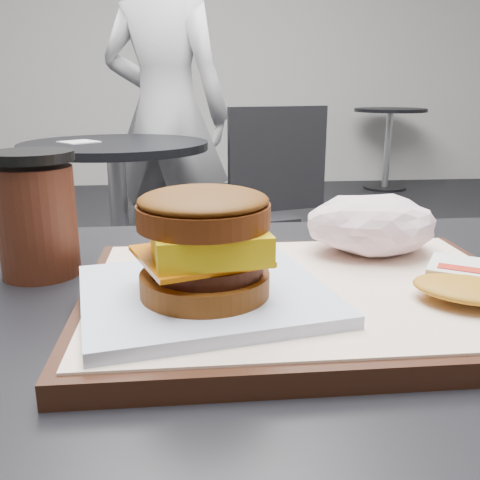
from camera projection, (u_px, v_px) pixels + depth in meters
name	position (u px, v px, depth m)	size (l,w,h in m)	color
serving_tray	(306.00, 296.00, 0.46)	(0.38, 0.28, 0.02)	black
breakfast_sandwich	(205.00, 256.00, 0.41)	(0.22, 0.20, 0.09)	white
hash_brown	(478.00, 283.00, 0.44)	(0.14, 0.13, 0.02)	silver
crumpled_wrapper	(372.00, 224.00, 0.54)	(0.13, 0.10, 0.06)	white
coffee_cup	(37.00, 216.00, 0.53)	(0.08, 0.08, 0.12)	#411A0F
neighbor_table	(118.00, 194.00, 2.06)	(0.70, 0.70, 0.75)	black
napkin	(79.00, 142.00, 1.99)	(0.12, 0.12, 0.00)	silver
neighbor_chair	(246.00, 203.00, 2.09)	(0.64, 0.51, 0.88)	#A8A8AD
patron	(166.00, 115.00, 2.46)	(0.60, 0.39, 1.64)	silver
bg_table_far	(389.00, 129.00, 4.98)	(0.66, 0.66, 0.75)	black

